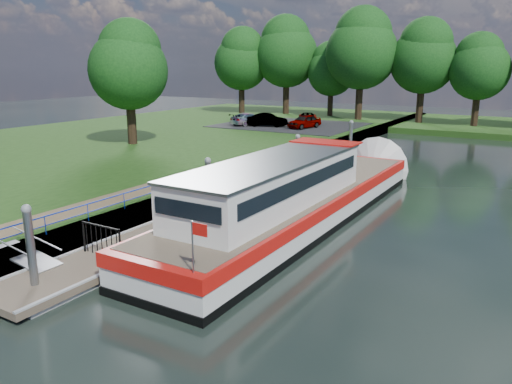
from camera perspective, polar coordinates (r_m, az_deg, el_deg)
The scene contains 17 objects.
ground at distance 17.37m, azimuth -22.45°, elevation -10.33°, with size 160.00×160.00×0.00m, color black.
riverbank at distance 39.87m, azimuth -20.96°, elevation 3.91°, with size 32.00×90.00×0.78m, color #1B3D11.
bank_edge at distance 29.46m, azimuth -1.92°, elevation 1.47°, with size 1.10×90.00×0.78m, color #473D2D.
footpath at distance 25.21m, azimuth -14.18°, elevation -0.20°, with size 1.60×40.00×0.05m, color brown.
carpark at distance 53.25m, azimuth 3.93°, elevation 7.66°, with size 14.00×12.00×0.06m, color black.
blue_fence at distance 20.70m, azimuth -20.78°, elevation -2.38°, with size 0.04×18.04×0.72m.
pontoon at distance 26.55m, azimuth 0.37°, elevation -0.41°, with size 2.50×30.00×0.56m.
mooring_piles at distance 26.29m, azimuth 0.37°, elevation 1.90°, with size 0.30×27.30×3.55m.
gangway at distance 18.83m, azimuth -24.82°, elevation -6.61°, with size 2.58×1.00×0.92m.
gate_panel at distance 18.22m, azimuth -17.27°, elevation -4.84°, with size 1.85×0.05×1.15m.
barge at distance 22.96m, azimuth 5.53°, elevation -0.49°, with size 4.36×21.15×4.78m.
horizon_trees at distance 59.63m, azimuth 17.31°, elevation 14.65°, with size 54.38×10.03×12.87m.
bank_tree_a at distance 41.20m, azimuth -14.32°, elevation 14.00°, with size 6.12×6.12×9.72m.
car_a at distance 50.38m, azimuth 5.55°, elevation 8.04°, with size 1.56×3.89×1.32m, color #999999.
car_b at distance 51.55m, azimuth 1.31°, elevation 8.25°, with size 1.41×4.04×1.33m, color #999999.
car_c at distance 52.83m, azimuth -0.82°, elevation 8.35°, with size 1.75×4.31×1.25m, color #999999.
car_d at distance 54.09m, azimuth 5.89°, elevation 8.37°, with size 1.92×4.17×1.16m, color #999999.
Camera 1 is at (13.08, -9.10, 6.91)m, focal length 35.00 mm.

